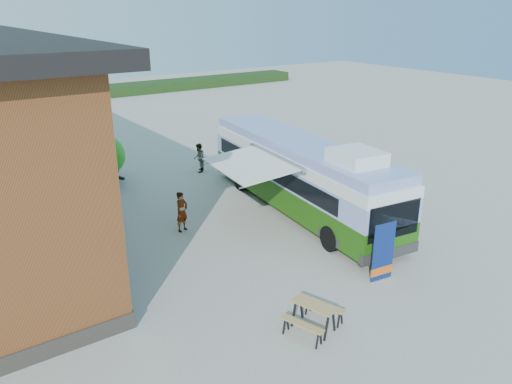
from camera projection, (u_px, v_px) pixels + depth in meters
ground at (311, 263)px, 17.38m from camera, size 100.00×100.00×0.00m
hedge at (125, 89)px, 50.68m from camera, size 40.00×3.00×1.00m
bus at (300, 173)px, 21.32m from camera, size 3.87×11.95×3.61m
awning at (254, 163)px, 19.56m from camera, size 2.96×4.28×0.51m
banner at (383, 257)px, 16.04m from camera, size 0.87×0.25×2.01m
picnic_table at (314, 310)px, 13.61m from camera, size 1.72×1.62×0.80m
person_a at (182, 212)px, 19.61m from camera, size 0.69×0.58×1.62m
person_b at (199, 158)px, 26.70m from camera, size 0.93×0.96×1.56m
slurry_tanker at (78, 149)px, 25.86m from camera, size 3.36×6.56×2.51m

